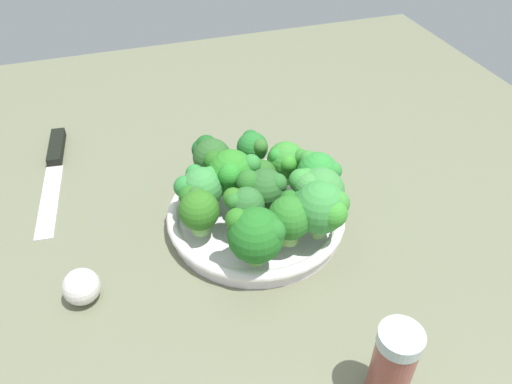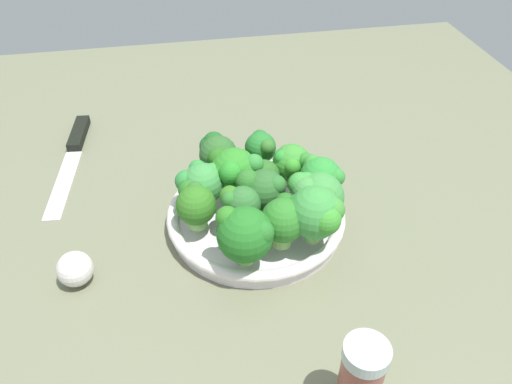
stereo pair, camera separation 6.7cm
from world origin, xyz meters
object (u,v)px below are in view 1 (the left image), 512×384
(broccoli_floret_3, at_px, (318,172))
(knife, at_px, (54,164))
(broccoli_floret_0, at_px, (235,172))
(broccoli_floret_8, at_px, (201,186))
(broccoli_floret_10, at_px, (244,205))
(broccoli_floret_2, at_px, (256,235))
(broccoli_floret_1, at_px, (198,209))
(broccoli_floret_9, at_px, (253,148))
(broccoli_floret_5, at_px, (264,189))
(broccoli_floret_11, at_px, (316,190))
(bowl, at_px, (256,216))
(broccoli_floret_12, at_px, (258,175))
(broccoli_floret_4, at_px, (286,161))
(broccoli_floret_13, at_px, (323,207))
(broccoli_floret_7, at_px, (210,156))
(broccoli_floret_6, at_px, (293,215))
(garlic_bulb, at_px, (81,287))
(pepper_shaker, at_px, (393,364))

(broccoli_floret_3, bearing_deg, knife, 147.58)
(broccoli_floret_0, distance_m, broccoli_floret_8, 0.05)
(broccoli_floret_8, bearing_deg, broccoli_floret_10, -52.73)
(broccoli_floret_2, distance_m, broccoli_floret_3, 0.15)
(broccoli_floret_1, bearing_deg, knife, 127.40)
(broccoli_floret_9, bearing_deg, broccoli_floret_2, -106.91)
(broccoli_floret_3, bearing_deg, broccoli_floret_5, -172.23)
(broccoli_floret_0, height_order, broccoli_floret_11, broccoli_floret_0)
(broccoli_floret_1, height_order, broccoli_floret_3, broccoli_floret_3)
(bowl, bearing_deg, broccoli_floret_12, 66.92)
(broccoli_floret_4, height_order, broccoli_floret_10, same)
(broccoli_floret_13, bearing_deg, broccoli_floret_2, -169.21)
(broccoli_floret_13, height_order, knife, broccoli_floret_13)
(broccoli_floret_2, relative_size, broccoli_floret_7, 1.10)
(broccoli_floret_12, bearing_deg, broccoli_floret_3, -21.72)
(knife, bearing_deg, broccoli_floret_6, -45.43)
(broccoli_floret_6, bearing_deg, broccoli_floret_0, 113.03)
(broccoli_floret_3, height_order, broccoli_floret_4, broccoli_floret_3)
(broccoli_floret_5, height_order, broccoli_floret_11, broccoli_floret_11)
(broccoli_floret_7, bearing_deg, garlic_bulb, -144.35)
(broccoli_floret_8, bearing_deg, broccoli_floret_5, -24.00)
(bowl, xyz_separation_m, broccoli_floret_12, (0.01, 0.03, 0.05))
(broccoli_floret_3, distance_m, broccoli_floret_4, 0.05)
(broccoli_floret_7, distance_m, broccoli_floret_10, 0.11)
(broccoli_floret_3, xyz_separation_m, broccoli_floret_9, (-0.06, 0.09, -0.00))
(broccoli_floret_8, relative_size, broccoli_floret_9, 1.08)
(broccoli_floret_12, bearing_deg, broccoli_floret_10, -121.95)
(broccoli_floret_3, height_order, broccoli_floret_10, broccoli_floret_3)
(broccoli_floret_5, bearing_deg, broccoli_floret_10, -146.60)
(broccoli_floret_5, relative_size, pepper_shaker, 0.69)
(broccoli_floret_5, relative_size, broccoli_floret_11, 0.96)
(bowl, relative_size, broccoli_floret_0, 3.36)
(broccoli_floret_5, bearing_deg, broccoli_floret_0, 120.83)
(broccoli_floret_6, bearing_deg, broccoli_floret_7, 114.57)
(broccoli_floret_11, bearing_deg, knife, 142.12)
(broccoli_floret_3, xyz_separation_m, broccoli_floret_8, (-0.16, 0.02, -0.00))
(knife, relative_size, pepper_shaker, 2.67)
(broccoli_floret_9, height_order, broccoli_floret_13, broccoli_floret_13)
(broccoli_floret_0, bearing_deg, pepper_shaker, -78.21)
(bowl, relative_size, broccoli_floret_3, 3.56)
(broccoli_floret_7, height_order, broccoli_floret_8, broccoli_floret_7)
(bowl, relative_size, broccoli_floret_1, 4.06)
(broccoli_floret_9, distance_m, broccoli_floret_13, 0.17)
(broccoli_floret_1, bearing_deg, broccoli_floret_13, -22.58)
(broccoli_floret_3, distance_m, broccoli_floret_12, 0.08)
(bowl, bearing_deg, knife, 139.53)
(broccoli_floret_10, xyz_separation_m, knife, (-0.24, 0.26, -0.06))
(broccoli_floret_0, height_order, garlic_bulb, broccoli_floret_0)
(broccoli_floret_10, xyz_separation_m, garlic_bulb, (-0.21, -0.03, -0.05))
(broccoli_floret_4, xyz_separation_m, knife, (-0.33, 0.18, -0.06))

